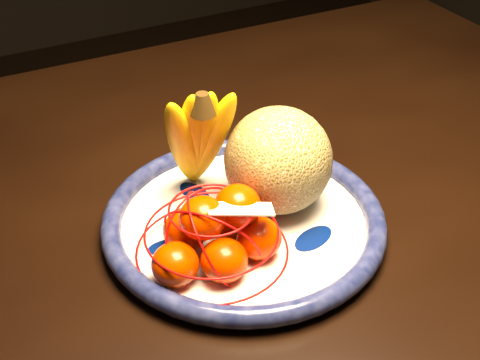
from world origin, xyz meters
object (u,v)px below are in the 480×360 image
fruit_bowl (244,221)px  dining_table (171,253)px  cantaloupe (278,160)px  banana_bunch (197,135)px  mandarin_bag (216,234)px

fruit_bowl → dining_table: bearing=125.3°
fruit_bowl → cantaloupe: 0.09m
banana_bunch → mandarin_bag: banana_bunch is taller
dining_table → mandarin_bag: bearing=-86.4°
dining_table → fruit_bowl: fruit_bowl is taller
banana_bunch → mandarin_bag: bearing=-96.7°
dining_table → banana_bunch: banana_bunch is taller
dining_table → cantaloupe: cantaloupe is taller
cantaloupe → dining_table: bearing=146.4°
cantaloupe → fruit_bowl: bearing=-167.1°
cantaloupe → mandarin_bag: (-0.11, -0.05, -0.03)m
fruit_bowl → mandarin_bag: mandarin_bag is taller
banana_bunch → cantaloupe: bearing=-31.4°
fruit_bowl → cantaloupe: cantaloupe is taller
fruit_bowl → banana_bunch: (-0.02, 0.08, 0.09)m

